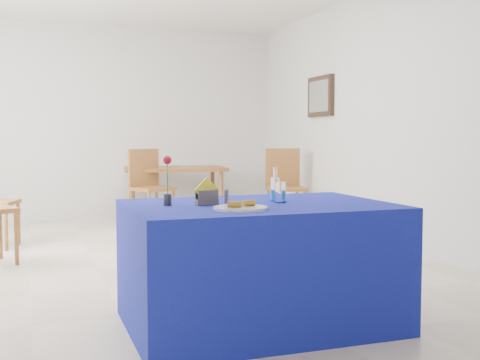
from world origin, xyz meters
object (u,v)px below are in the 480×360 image
plate (240,208)px  oak_table (175,172)px  blue_table (259,264)px  chair_bg_left (149,182)px  water_bottle (275,190)px  chair_bg_right (284,182)px

plate → oak_table: size_ratio=0.21×
plate → blue_table: size_ratio=0.19×
chair_bg_left → water_bottle: bearing=-113.4°
blue_table → oak_table: (0.60, 4.85, 0.30)m
blue_table → oak_table: 4.90m
chair_bg_left → chair_bg_right: chair_bg_right is taller
blue_table → chair_bg_left: (0.14, 4.37, 0.21)m
chair_bg_left → chair_bg_right: 1.78m
blue_table → chair_bg_right: (1.81, 3.76, 0.21)m
oak_table → chair_bg_right: bearing=-42.1°
chair_bg_left → oak_table: bearing=22.2°
chair_bg_left → chair_bg_right: size_ratio=0.99×
plate → water_bottle: size_ratio=1.44×
plate → water_bottle: bearing=45.2°
plate → oak_table: plate is taller
blue_table → chair_bg_right: bearing=64.3°
blue_table → chair_bg_left: chair_bg_left is taller
chair_bg_left → chair_bg_right: bearing=-43.9°
oak_table → chair_bg_left: size_ratio=1.46×
water_bottle → oak_table: (0.45, 4.74, -0.15)m
chair_bg_right → blue_table: bearing=-105.1°
water_bottle → oak_table: bearing=84.6°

